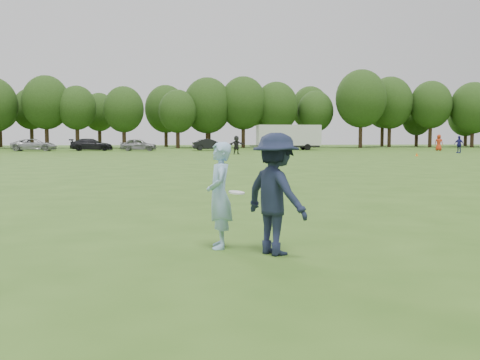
{
  "coord_description": "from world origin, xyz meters",
  "views": [
    {
      "loc": [
        -1.88,
        -9.47,
        1.92
      ],
      "look_at": [
        -0.73,
        0.63,
        1.1
      ],
      "focal_mm": 42.0,
      "sensor_mm": 36.0,
      "label": 1
    }
  ],
  "objects_px": {
    "thrower": "(219,195)",
    "player_far_d": "(236,145)",
    "car_d": "(91,145)",
    "cargo_trailer": "(288,136)",
    "player_far_c": "(439,143)",
    "car_e": "(138,145)",
    "player_far_b": "(459,144)",
    "defender": "(276,194)",
    "car_c": "(34,145)",
    "field_cone": "(417,154)",
    "car_f": "(210,145)"
  },
  "relations": [
    {
      "from": "thrower",
      "to": "player_far_d",
      "type": "distance_m",
      "value": 46.67
    },
    {
      "from": "car_d",
      "to": "cargo_trailer",
      "type": "distance_m",
      "value": 24.6
    },
    {
      "from": "player_far_c",
      "to": "car_e",
      "type": "bearing_deg",
      "value": 31.43
    },
    {
      "from": "cargo_trailer",
      "to": "player_far_b",
      "type": "bearing_deg",
      "value": -41.67
    },
    {
      "from": "player_far_b",
      "to": "car_e",
      "type": "relative_size",
      "value": 0.42
    },
    {
      "from": "defender",
      "to": "player_far_d",
      "type": "xyz_separation_m",
      "value": [
        4.42,
        46.97,
        -0.04
      ]
    },
    {
      "from": "player_far_c",
      "to": "player_far_d",
      "type": "distance_m",
      "value": 27.43
    },
    {
      "from": "player_far_c",
      "to": "car_c",
      "type": "bearing_deg",
      "value": 31.85
    },
    {
      "from": "cargo_trailer",
      "to": "defender",
      "type": "bearing_deg",
      "value": -101.61
    },
    {
      "from": "car_c",
      "to": "cargo_trailer",
      "type": "xyz_separation_m",
      "value": [
        31.21,
        0.74,
        1.04
      ]
    },
    {
      "from": "thrower",
      "to": "player_far_b",
      "type": "height_order",
      "value": "player_far_b"
    },
    {
      "from": "defender",
      "to": "car_d",
      "type": "distance_m",
      "value": 62.75
    },
    {
      "from": "player_far_b",
      "to": "field_cone",
      "type": "xyz_separation_m",
      "value": [
        -8.1,
        -7.76,
        -0.77
      ]
    },
    {
      "from": "car_d",
      "to": "car_f",
      "type": "height_order",
      "value": "car_d"
    },
    {
      "from": "defender",
      "to": "thrower",
      "type": "bearing_deg",
      "value": 22.41
    },
    {
      "from": "car_c",
      "to": "car_d",
      "type": "relative_size",
      "value": 1.03
    },
    {
      "from": "car_f",
      "to": "player_far_c",
      "type": "bearing_deg",
      "value": -104.94
    },
    {
      "from": "player_far_b",
      "to": "car_d",
      "type": "relative_size",
      "value": 0.36
    },
    {
      "from": "car_e",
      "to": "thrower",
      "type": "bearing_deg",
      "value": -170.49
    },
    {
      "from": "player_far_c",
      "to": "player_far_d",
      "type": "bearing_deg",
      "value": 57.36
    },
    {
      "from": "car_e",
      "to": "car_f",
      "type": "bearing_deg",
      "value": -79.86
    },
    {
      "from": "player_far_b",
      "to": "car_e",
      "type": "distance_m",
      "value": 36.53
    },
    {
      "from": "player_far_b",
      "to": "field_cone",
      "type": "bearing_deg",
      "value": -79.28
    },
    {
      "from": "car_e",
      "to": "field_cone",
      "type": "xyz_separation_m",
      "value": [
        26.32,
        -19.99,
        -0.59
      ]
    },
    {
      "from": "car_e",
      "to": "car_c",
      "type": "bearing_deg",
      "value": 90.17
    },
    {
      "from": "defender",
      "to": "field_cone",
      "type": "bearing_deg",
      "value": -59.56
    },
    {
      "from": "car_e",
      "to": "cargo_trailer",
      "type": "relative_size",
      "value": 0.48
    },
    {
      "from": "car_e",
      "to": "field_cone",
      "type": "bearing_deg",
      "value": -122.74
    },
    {
      "from": "field_cone",
      "to": "player_far_c",
      "type": "bearing_deg",
      "value": 58.36
    },
    {
      "from": "player_far_b",
      "to": "cargo_trailer",
      "type": "xyz_separation_m",
      "value": [
        -15.63,
        13.91,
        0.86
      ]
    },
    {
      "from": "car_f",
      "to": "cargo_trailer",
      "type": "xyz_separation_m",
      "value": [
        10.09,
        0.81,
        1.06
      ]
    },
    {
      "from": "player_far_b",
      "to": "car_d",
      "type": "height_order",
      "value": "player_far_b"
    },
    {
      "from": "thrower",
      "to": "car_e",
      "type": "height_order",
      "value": "thrower"
    },
    {
      "from": "field_cone",
      "to": "player_far_d",
      "type": "bearing_deg",
      "value": 156.6
    },
    {
      "from": "car_f",
      "to": "field_cone",
      "type": "xyz_separation_m",
      "value": [
        17.62,
        -20.85,
        -0.56
      ]
    },
    {
      "from": "player_far_c",
      "to": "car_f",
      "type": "bearing_deg",
      "value": 27.83
    },
    {
      "from": "car_c",
      "to": "car_f",
      "type": "distance_m",
      "value": 21.12
    },
    {
      "from": "player_far_d",
      "to": "car_c",
      "type": "distance_m",
      "value": 26.92
    },
    {
      "from": "thrower",
      "to": "car_c",
      "type": "height_order",
      "value": "thrower"
    },
    {
      "from": "field_cone",
      "to": "defender",
      "type": "bearing_deg",
      "value": -116.74
    },
    {
      "from": "player_far_b",
      "to": "player_far_d",
      "type": "relative_size",
      "value": 0.98
    },
    {
      "from": "field_cone",
      "to": "car_f",
      "type": "bearing_deg",
      "value": 130.19
    },
    {
      "from": "player_far_d",
      "to": "field_cone",
      "type": "bearing_deg",
      "value": -42.09
    },
    {
      "from": "defender",
      "to": "cargo_trailer",
      "type": "bearing_deg",
      "value": -44.43
    },
    {
      "from": "defender",
      "to": "car_c",
      "type": "height_order",
      "value": "defender"
    },
    {
      "from": "thrower",
      "to": "car_c",
      "type": "bearing_deg",
      "value": -162.58
    },
    {
      "from": "thrower",
      "to": "car_e",
      "type": "bearing_deg",
      "value": -173.83
    },
    {
      "from": "player_far_d",
      "to": "player_far_c",
      "type": "bearing_deg",
      "value": 1.29
    },
    {
      "from": "player_far_c",
      "to": "defender",
      "type": "bearing_deg",
      "value": 99.19
    },
    {
      "from": "defender",
      "to": "player_far_b",
      "type": "relative_size",
      "value": 1.07
    }
  ]
}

